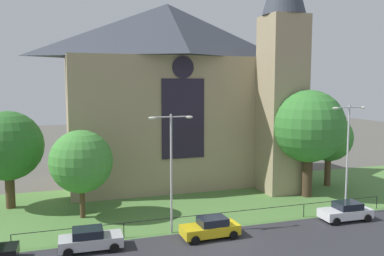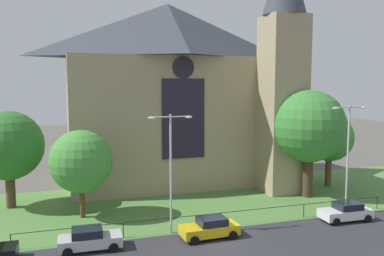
# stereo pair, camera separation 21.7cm
# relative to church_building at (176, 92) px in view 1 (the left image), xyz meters

# --- Properties ---
(ground) EXTENTS (160.00, 160.00, 0.00)m
(ground) POSITION_rel_church_building_xyz_m (-1.70, -8.02, -10.27)
(ground) COLOR #56544C
(road_asphalt) EXTENTS (120.00, 8.00, 0.01)m
(road_asphalt) POSITION_rel_church_building_xyz_m (-1.70, -20.02, -10.27)
(road_asphalt) COLOR #2D2D33
(road_asphalt) RESTS_ON ground
(grass_verge) EXTENTS (120.00, 20.00, 0.01)m
(grass_verge) POSITION_rel_church_building_xyz_m (-1.70, -10.02, -10.27)
(grass_verge) COLOR #517F3D
(grass_verge) RESTS_ON ground
(church_building) EXTENTS (23.20, 16.20, 26.00)m
(church_building) POSITION_rel_church_building_xyz_m (0.00, 0.00, 0.00)
(church_building) COLOR tan
(church_building) RESTS_ON ground
(iron_railing) EXTENTS (30.36, 0.07, 1.13)m
(iron_railing) POSITION_rel_church_building_xyz_m (-0.77, -15.52, -9.30)
(iron_railing) COLOR black
(iron_railing) RESTS_ON ground
(tree_left_far) EXTENTS (6.22, 6.22, 8.81)m
(tree_left_far) POSITION_rel_church_building_xyz_m (-17.00, -5.09, -4.61)
(tree_left_far) COLOR #4C3823
(tree_left_far) RESTS_ON ground
(tree_left_near) EXTENTS (5.23, 5.23, 7.41)m
(tree_left_near) POSITION_rel_church_building_xyz_m (-10.96, -9.90, -5.49)
(tree_left_near) COLOR #4C3823
(tree_left_near) RESTS_ON ground
(tree_right_near) EXTENTS (7.11, 7.11, 10.61)m
(tree_right_near) POSITION_rel_church_building_xyz_m (10.70, -10.07, -3.27)
(tree_right_near) COLOR #423021
(tree_right_near) RESTS_ON ground
(tree_right_far) EXTENTS (5.18, 5.18, 7.94)m
(tree_right_far) POSITION_rel_church_building_xyz_m (15.39, -6.96, -4.96)
(tree_right_far) COLOR brown
(tree_right_far) RESTS_ON ground
(streetlamp_near) EXTENTS (3.37, 0.26, 8.98)m
(streetlamp_near) POSITION_rel_church_building_xyz_m (-4.77, -15.62, -4.63)
(streetlamp_near) COLOR #B2B2B7
(streetlamp_near) RESTS_ON ground
(streetlamp_far) EXTENTS (3.37, 0.26, 9.40)m
(streetlamp_far) POSITION_rel_church_building_xyz_m (10.92, -15.62, -4.40)
(streetlamp_far) COLOR #B2B2B7
(streetlamp_far) RESTS_ON ground
(parked_car_silver) EXTENTS (4.25, 2.12, 1.51)m
(parked_car_silver) POSITION_rel_church_building_xyz_m (-10.84, -17.04, -9.53)
(parked_car_silver) COLOR #B7B7BC
(parked_car_silver) RESTS_ON ground
(parked_car_yellow) EXTENTS (4.27, 2.15, 1.51)m
(parked_car_yellow) POSITION_rel_church_building_xyz_m (-2.32, -17.46, -9.53)
(parked_car_yellow) COLOR gold
(parked_car_yellow) RESTS_ON ground
(parked_car_white) EXTENTS (4.25, 2.13, 1.51)m
(parked_car_white) POSITION_rel_church_building_xyz_m (9.61, -17.31, -9.53)
(parked_car_white) COLOR silver
(parked_car_white) RESTS_ON ground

